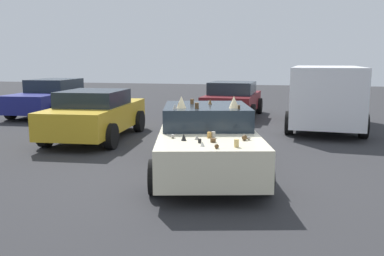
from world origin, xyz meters
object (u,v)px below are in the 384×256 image
at_px(art_car_decorated, 206,139).
at_px(parked_van_far_right, 326,94).
at_px(parked_sedan_far_left, 52,97).
at_px(parked_sedan_near_left, 96,114).
at_px(parked_sedan_near_right, 233,99).

bearing_deg(art_car_decorated, parked_van_far_right, 141.69).
relative_size(parked_sedan_far_left, parked_sedan_near_left, 1.08).
relative_size(art_car_decorated, parked_sedan_near_left, 1.07).
distance_m(art_car_decorated, parked_van_far_right, 6.81).
bearing_deg(art_car_decorated, parked_sedan_far_left, -145.78).
height_order(parked_sedan_near_left, parked_sedan_near_right, parked_sedan_near_left).
distance_m(art_car_decorated, parked_sedan_near_right, 8.23).
bearing_deg(parked_sedan_near_right, parked_van_far_right, -118.70).
bearing_deg(parked_sedan_near_left, parked_sedan_far_left, 38.86).
xyz_separation_m(art_car_decorated, parked_sedan_near_left, (2.74, 3.77, 0.04)).
distance_m(parked_van_far_right, parked_sedan_near_left, 7.45).
relative_size(parked_van_far_right, parked_sedan_near_right, 1.31).
bearing_deg(art_car_decorated, parked_sedan_near_left, -139.84).
relative_size(parked_sedan_far_left, parked_sedan_near_right, 1.16).
xyz_separation_m(parked_van_far_right, parked_sedan_far_left, (0.96, 10.76, -0.42)).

